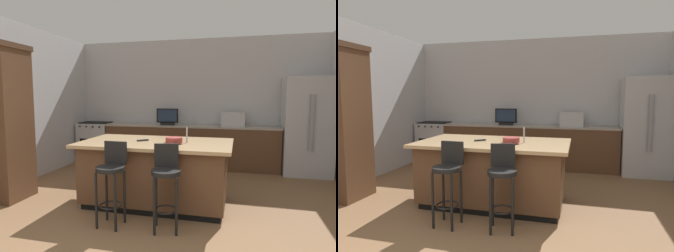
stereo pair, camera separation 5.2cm
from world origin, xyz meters
The scene contains 16 objects.
wall_back centered at (0.00, 4.91, 1.42)m, with size 6.06×0.12×2.84m, color #BCBCC1.
wall_left centered at (-2.83, 2.45, 1.42)m, with size 0.12×5.31×2.84m, color #BCBCC1.
counter_back centered at (-0.07, 4.53, 0.46)m, with size 3.79×0.62×0.92m.
kitchen_island centered at (-0.17, 2.21, 0.47)m, with size 2.13×1.18×0.91m.
refrigerator centered at (2.27, 4.46, 0.96)m, with size 0.89×0.78×1.93m.
range_oven centered at (-2.35, 4.53, 0.47)m, with size 0.75×0.63×0.94m.
cabinet_tower centered at (-2.46, 1.88, 1.20)m, with size 0.68×0.64×2.31m.
microwave centered at (0.85, 4.53, 1.07)m, with size 0.48×0.36×0.30m, color #B7BABF.
tv_monitor centered at (-0.57, 4.48, 1.09)m, with size 0.49×0.16×0.36m.
sink_faucet_back centered at (-0.01, 4.63, 1.04)m, with size 0.02×0.02×0.24m, color #B2B2B7.
sink_faucet_island centered at (0.28, 2.21, 1.02)m, with size 0.02×0.02×0.22m, color #B2B2B7.
bar_stool_left centered at (-0.49, 1.42, 0.61)m, with size 0.34×0.35×1.01m.
bar_stool_right centered at (0.17, 1.46, 0.60)m, with size 0.35×0.36×1.00m.
fruit_bowl centered at (0.10, 2.17, 0.95)m, with size 0.24×0.24×0.08m, color #993833.
cell_phone centered at (0.17, 2.00, 0.91)m, with size 0.07×0.15×0.01m, color black.
tv_remote centered at (-0.37, 2.22, 0.92)m, with size 0.04×0.17×0.02m, color black.
Camera 2 is at (1.02, -1.64, 1.55)m, focal length 30.55 mm.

